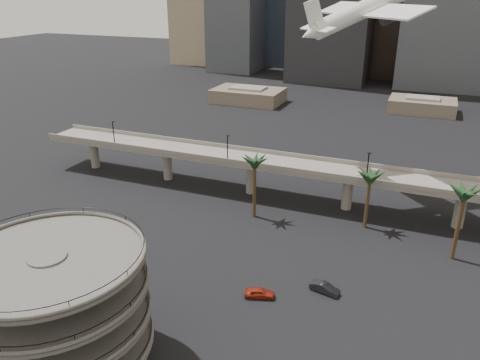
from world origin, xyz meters
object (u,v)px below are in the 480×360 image
at_px(airborne_jet, 373,6).
at_px(car_a, 259,293).
at_px(car_b, 325,288).
at_px(overpass, 298,170).
at_px(parking_ramp, 55,303).

xyz_separation_m(airborne_jet, car_a, (-6.32, -48.38, -39.73)).
relative_size(airborne_jet, car_b, 5.71).
bearing_deg(overpass, car_a, -83.00).
xyz_separation_m(overpass, airborne_jet, (10.78, 12.05, 33.18)).
xyz_separation_m(overpass, car_b, (13.46, -31.31, -6.56)).
distance_m(parking_ramp, airborne_jet, 80.96).
distance_m(parking_ramp, car_b, 39.35).
distance_m(overpass, airborne_jet, 36.91).
distance_m(parking_ramp, car_a, 30.00).
distance_m(parking_ramp, overpass, 60.46).
distance_m(car_a, car_b, 10.31).
height_order(overpass, airborne_jet, airborne_jet).
bearing_deg(car_a, overpass, -10.83).
bearing_deg(parking_ramp, car_a, 52.39).
distance_m(overpass, car_b, 34.70).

